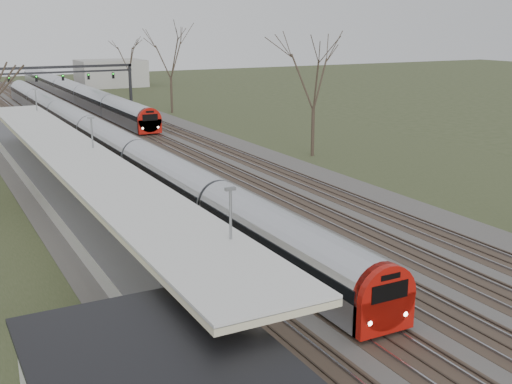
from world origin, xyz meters
TOP-DOWN VIEW (x-y plane):
  - track_bed at (0.26, 55.00)m, footprint 24.00×160.00m
  - platform at (-9.05, 37.50)m, footprint 3.50×69.00m
  - canopy at (-9.05, 32.99)m, footprint 4.10×50.00m
  - signal_gantry at (0.29, 84.99)m, footprint 21.00×0.59m
  - tree_east_far at (14.00, 42.00)m, footprint 5.00×5.00m
  - train_near at (-2.50, 56.11)m, footprint 2.62×90.21m
  - train_far at (4.50, 96.33)m, footprint 2.62×75.21m

SIDE VIEW (x-z plane):
  - track_bed at x=0.26m, z-range -0.05..0.17m
  - platform at x=-9.05m, z-range 0.00..1.00m
  - train_near at x=-2.50m, z-range -0.05..3.00m
  - train_far at x=4.50m, z-range -0.05..3.00m
  - canopy at x=-9.05m, z-range 2.37..5.48m
  - signal_gantry at x=0.29m, z-range 1.87..7.95m
  - tree_east_far at x=14.00m, z-range 2.14..12.44m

